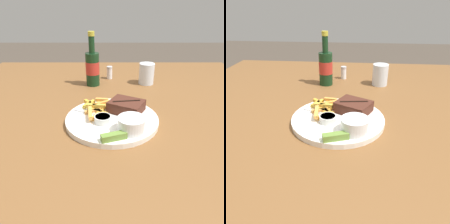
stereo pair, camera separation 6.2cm
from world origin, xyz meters
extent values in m
cube|color=brown|center=(0.00, 0.00, 0.75)|extent=(1.46, 1.58, 0.04)
cylinder|color=brown|center=(-0.67, 0.73, 0.37)|extent=(0.06, 0.06, 0.73)
cylinder|color=brown|center=(0.67, 0.73, 0.37)|extent=(0.06, 0.06, 0.73)
cylinder|color=white|center=(0.00, 0.00, 0.78)|extent=(0.31, 0.31, 0.01)
cylinder|color=white|center=(0.00, 0.00, 0.79)|extent=(0.31, 0.31, 0.00)
cube|color=#472319|center=(0.05, 0.05, 0.81)|extent=(0.14, 0.13, 0.04)
cube|color=black|center=(0.05, 0.05, 0.83)|extent=(0.10, 0.02, 0.00)
cube|color=gold|center=(-0.07, 0.00, 0.81)|extent=(0.02, 0.08, 0.01)
cube|color=gold|center=(-0.09, 0.09, 0.79)|extent=(0.04, 0.06, 0.01)
cube|color=gold|center=(-0.05, 0.03, 0.79)|extent=(0.07, 0.05, 0.01)
cube|color=orange|center=(-0.04, 0.07, 0.81)|extent=(0.07, 0.05, 0.01)
cube|color=gold|center=(-0.08, 0.10, 0.79)|extent=(0.05, 0.06, 0.01)
cube|color=gold|center=(-0.05, 0.07, 0.79)|extent=(0.08, 0.03, 0.01)
cube|color=gold|center=(-0.06, 0.05, 0.81)|extent=(0.07, 0.02, 0.01)
cube|color=gold|center=(-0.06, 0.09, 0.79)|extent=(0.04, 0.04, 0.01)
cube|color=gold|center=(-0.05, 0.01, 0.79)|extent=(0.04, 0.08, 0.01)
cube|color=gold|center=(-0.04, 0.05, 0.79)|extent=(0.04, 0.05, 0.01)
cube|color=gold|center=(-0.04, 0.11, 0.81)|extent=(0.05, 0.02, 0.01)
cube|color=#D4954B|center=(-0.07, 0.03, 0.79)|extent=(0.06, 0.03, 0.01)
cylinder|color=white|center=(0.06, -0.09, 0.81)|extent=(0.08, 0.08, 0.05)
cylinder|color=beige|center=(0.06, -0.09, 0.83)|extent=(0.08, 0.08, 0.01)
cylinder|color=silver|center=(-0.03, -0.03, 0.80)|extent=(0.06, 0.06, 0.02)
cylinder|color=black|center=(-0.03, -0.03, 0.81)|extent=(0.05, 0.05, 0.01)
cube|color=olive|center=(0.01, -0.13, 0.80)|extent=(0.08, 0.05, 0.02)
cube|color=#B7B7BC|center=(-0.09, 0.03, 0.79)|extent=(0.10, 0.05, 0.00)
cube|color=#B7B7BC|center=(-0.03, 0.01, 0.79)|extent=(0.03, 0.01, 0.00)
cube|color=#B7B7BC|center=(-0.02, 0.01, 0.79)|extent=(0.03, 0.01, 0.00)
cube|color=#B7B7BC|center=(-0.02, 0.01, 0.79)|extent=(0.03, 0.01, 0.00)
cylinder|color=#143319|center=(-0.09, 0.36, 0.85)|extent=(0.06, 0.06, 0.15)
cylinder|color=#B22D23|center=(-0.09, 0.36, 0.86)|extent=(0.06, 0.06, 0.06)
cylinder|color=#143319|center=(-0.09, 0.36, 0.96)|extent=(0.03, 0.03, 0.07)
cylinder|color=gold|center=(-0.09, 0.36, 1.01)|extent=(0.03, 0.03, 0.02)
cylinder|color=silver|center=(0.17, 0.38, 0.82)|extent=(0.07, 0.07, 0.10)
cylinder|color=white|center=(-0.01, 0.46, 0.80)|extent=(0.03, 0.03, 0.05)
cylinder|color=#B7B7BC|center=(-0.01, 0.46, 0.83)|extent=(0.03, 0.03, 0.01)
camera|label=1|loc=(0.00, -0.65, 1.15)|focal=35.00mm
camera|label=2|loc=(0.06, -0.65, 1.15)|focal=35.00mm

